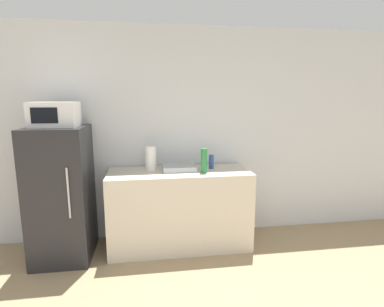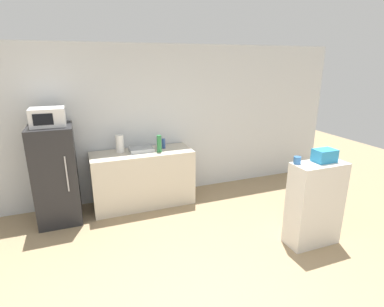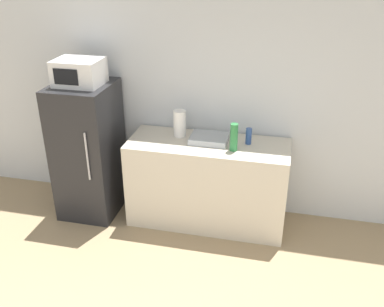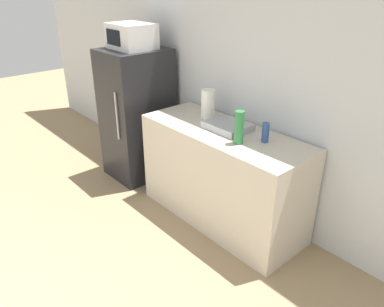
% 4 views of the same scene
% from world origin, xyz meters
% --- Properties ---
extents(wall_back, '(8.00, 0.06, 2.60)m').
position_xyz_m(wall_back, '(0.00, 3.23, 1.30)').
color(wall_back, silver).
rests_on(wall_back, ground_plane).
extents(refrigerator, '(0.60, 0.69, 1.46)m').
position_xyz_m(refrigerator, '(-1.17, 2.80, 0.73)').
color(refrigerator, '#232326').
rests_on(refrigerator, ground_plane).
extents(microwave, '(0.45, 0.38, 0.25)m').
position_xyz_m(microwave, '(-1.17, 2.80, 1.58)').
color(microwave, white).
rests_on(microwave, refrigerator).
extents(counter, '(1.63, 0.63, 0.92)m').
position_xyz_m(counter, '(0.13, 2.86, 0.46)').
color(counter, beige).
rests_on(counter, ground_plane).
extents(sink_basin, '(0.38, 0.30, 0.06)m').
position_xyz_m(sink_basin, '(0.13, 2.91, 0.95)').
color(sink_basin, '#9EA3A8').
rests_on(sink_basin, counter).
extents(bottle_tall, '(0.08, 0.08, 0.28)m').
position_xyz_m(bottle_tall, '(0.40, 2.75, 1.06)').
color(bottle_tall, '#2D7F42').
rests_on(bottle_tall, counter).
extents(bottle_short, '(0.06, 0.06, 0.16)m').
position_xyz_m(bottle_short, '(0.52, 2.94, 1.00)').
color(bottle_short, '#2D4C8C').
rests_on(bottle_short, counter).
extents(shelf_cabinet, '(0.69, 0.33, 1.12)m').
position_xyz_m(shelf_cabinet, '(1.96, 0.94, 0.56)').
color(shelf_cabinet, silver).
rests_on(shelf_cabinet, ground_plane).
extents(basket, '(0.27, 0.19, 0.16)m').
position_xyz_m(basket, '(2.05, 0.97, 1.20)').
color(basket, '#2D8EC6').
rests_on(basket, shelf_cabinet).
extents(jar, '(0.09, 0.09, 0.09)m').
position_xyz_m(jar, '(1.68, 1.02, 1.16)').
color(jar, '#336BB2').
rests_on(jar, shelf_cabinet).
extents(paper_towel_roll, '(0.13, 0.13, 0.28)m').
position_xyz_m(paper_towel_roll, '(-0.20, 2.97, 1.06)').
color(paper_towel_roll, white).
rests_on(paper_towel_roll, counter).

